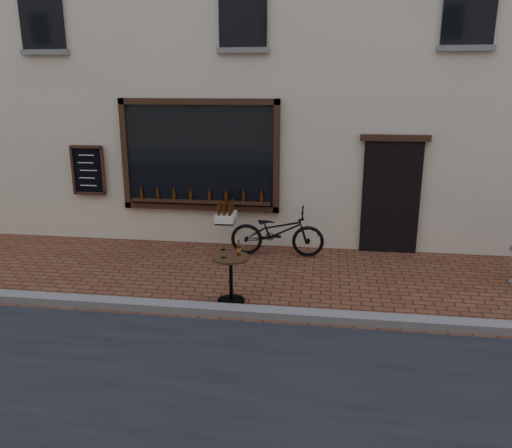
# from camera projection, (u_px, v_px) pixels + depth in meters

# --- Properties ---
(ground) EXTENTS (90.00, 90.00, 0.00)m
(ground) POSITION_uv_depth(u_px,v_px,m) (274.00, 324.00, 6.97)
(ground) COLOR #5C2F1E
(ground) RESTS_ON ground
(kerb) EXTENTS (90.00, 0.25, 0.12)m
(kerb) POSITION_uv_depth(u_px,v_px,m) (276.00, 313.00, 7.14)
(kerb) COLOR slate
(kerb) RESTS_ON ground
(shop_building) EXTENTS (28.00, 6.20, 10.00)m
(shop_building) POSITION_uv_depth(u_px,v_px,m) (306.00, 7.00, 11.82)
(shop_building) COLOR beige
(shop_building) RESTS_ON ground
(cargo_bicycle) EXTENTS (2.10, 0.68, 1.02)m
(cargo_bicycle) POSITION_uv_depth(u_px,v_px,m) (275.00, 231.00, 9.66)
(cargo_bicycle) COLOR black
(cargo_bicycle) RESTS_ON ground
(bistro_table) EXTENTS (0.57, 0.57, 0.98)m
(bistro_table) POSITION_uv_depth(u_px,v_px,m) (231.00, 269.00, 7.55)
(bistro_table) COLOR black
(bistro_table) RESTS_ON ground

